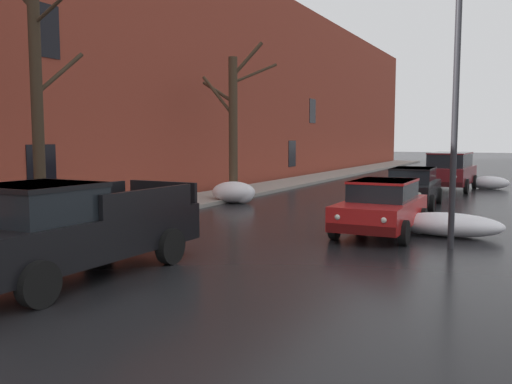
# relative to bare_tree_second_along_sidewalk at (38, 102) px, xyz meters

# --- Properties ---
(left_sidewalk_slab) EXTENTS (2.51, 80.00, 0.14)m
(left_sidewalk_slab) POSITION_rel_bare_tree_second_along_sidewalk_xyz_m (-0.98, 9.16, -3.33)
(left_sidewalk_slab) COLOR gray
(left_sidewalk_slab) RESTS_ON ground
(brick_townhouse_facade) EXTENTS (0.63, 80.00, 10.80)m
(brick_townhouse_facade) POSITION_rel_bare_tree_second_along_sidewalk_xyz_m (-2.74, 9.16, 1.99)
(brick_townhouse_facade) COLOR brown
(brick_townhouse_facade) RESTS_ON ground
(snow_bank_near_corner_left) EXTENTS (1.77, 1.39, 0.83)m
(snow_bank_near_corner_left) POSITION_rel_bare_tree_second_along_sidewalk_xyz_m (0.52, 8.93, -3.01)
(snow_bank_near_corner_left) COLOR white
(snow_bank_near_corner_left) RESTS_ON ground
(snow_bank_along_left_kerb) EXTENTS (1.81, 0.92, 0.63)m
(snow_bank_along_left_kerb) POSITION_rel_bare_tree_second_along_sidewalk_xyz_m (8.94, 19.68, -3.10)
(snow_bank_along_left_kerb) COLOR white
(snow_bank_along_left_kerb) RESTS_ON ground
(snow_bank_near_corner_right) EXTENTS (2.74, 1.21, 0.60)m
(snow_bank_near_corner_right) POSITION_rel_bare_tree_second_along_sidewalk_xyz_m (8.90, 5.08, -3.11)
(snow_bank_near_corner_right) COLOR white
(snow_bank_near_corner_right) RESTS_ON ground
(bare_tree_second_along_sidewalk) EXTENTS (3.35, 1.48, 6.91)m
(bare_tree_second_along_sidewalk) POSITION_rel_bare_tree_second_along_sidewalk_xyz_m (0.00, 0.00, 0.00)
(bare_tree_second_along_sidewalk) COLOR #382B1E
(bare_tree_second_along_sidewalk) RESTS_ON ground
(bare_tree_mid_block) EXTENTS (3.12, 1.42, 6.33)m
(bare_tree_mid_block) POSITION_rel_bare_tree_second_along_sidewalk_xyz_m (-0.02, 9.77, -0.24)
(bare_tree_mid_block) COLOR #423323
(bare_tree_mid_block) RESTS_ON ground
(pickup_truck_black_approaching_near_lane) EXTENTS (2.23, 5.47, 1.76)m
(pickup_truck_black_approaching_near_lane) POSITION_rel_bare_tree_second_along_sidewalk_xyz_m (3.40, -2.45, -2.52)
(pickup_truck_black_approaching_near_lane) COLOR black
(pickup_truck_black_approaching_near_lane) RESTS_ON ground
(sedan_red_parked_kerbside_close) EXTENTS (1.91, 4.06, 1.42)m
(sedan_red_parked_kerbside_close) POSITION_rel_bare_tree_second_along_sidewalk_xyz_m (7.33, 4.61, -2.65)
(sedan_red_parked_kerbside_close) COLOR red
(sedan_red_parked_kerbside_close) RESTS_ON ground
(sedan_black_parked_kerbside_mid) EXTENTS (2.04, 4.49, 1.42)m
(sedan_black_parked_kerbside_mid) POSITION_rel_bare_tree_second_along_sidewalk_xyz_m (6.89, 10.95, -2.65)
(sedan_black_parked_kerbside_mid) COLOR black
(sedan_black_parked_kerbside_mid) RESTS_ON ground
(suv_maroon_parked_far_down_block) EXTENTS (2.22, 4.73, 1.82)m
(suv_maroon_parked_far_down_block) POSITION_rel_bare_tree_second_along_sidewalk_xyz_m (7.26, 18.18, -2.41)
(suv_maroon_parked_far_down_block) COLOR maroon
(suv_maroon_parked_far_down_block) RESTS_ON ground
(fire_hydrant) EXTENTS (0.42, 0.22, 0.71)m
(fire_hydrant) POSITION_rel_bare_tree_second_along_sidewalk_xyz_m (0.22, -0.00, -3.05)
(fire_hydrant) COLOR #B21E19
(fire_hydrant) RESTS_ON ground
(street_lamp_post) EXTENTS (0.44, 0.24, 6.41)m
(street_lamp_post) POSITION_rel_bare_tree_second_along_sidewalk_xyz_m (9.21, 3.46, 0.16)
(street_lamp_post) COLOR #28282D
(street_lamp_post) RESTS_ON ground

